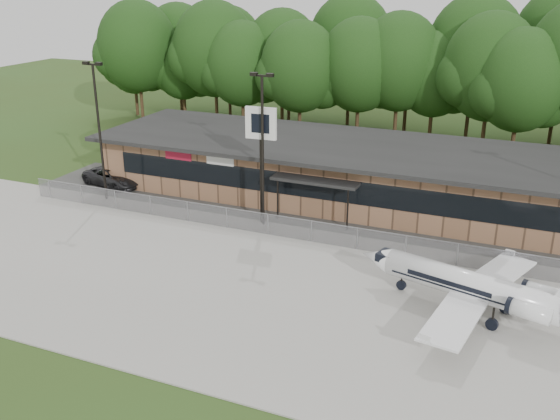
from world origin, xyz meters
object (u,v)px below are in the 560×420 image
at_px(suv, 114,177).
at_px(pole_sign, 261,136).
at_px(terminal, 366,173).
at_px(business_jet, 479,289).

height_order(suv, pole_sign, pole_sign).
height_order(terminal, business_jet, terminal).
relative_size(terminal, pole_sign, 5.12).
xyz_separation_m(suv, pole_sign, (14.25, -2.63, 5.38)).
bearing_deg(pole_sign, suv, 166.07).
bearing_deg(suv, pole_sign, -88.68).
xyz_separation_m(business_jet, suv, (-29.20, 9.67, -0.77)).
bearing_deg(business_jet, suv, 176.29).
distance_m(suv, pole_sign, 15.45).
relative_size(terminal, suv, 7.65).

